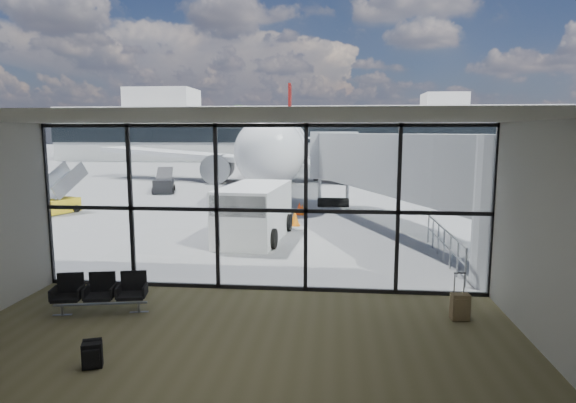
% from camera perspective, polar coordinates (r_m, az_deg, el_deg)
% --- Properties ---
extents(ground, '(220.00, 220.00, 0.00)m').
position_cam_1_polar(ground, '(52.75, 3.41, 3.56)').
color(ground, slate).
rests_on(ground, ground).
extents(lounge_shell, '(12.02, 8.01, 4.51)m').
position_cam_1_polar(lounge_shell, '(8.14, -8.39, -3.30)').
color(lounge_shell, brown).
rests_on(lounge_shell, ground).
extents(glass_curtain_wall, '(12.10, 0.12, 4.50)m').
position_cam_1_polar(glass_curtain_wall, '(12.85, -3.23, -0.83)').
color(glass_curtain_wall, white).
rests_on(glass_curtain_wall, ground).
extents(jet_bridge, '(8.00, 16.50, 4.33)m').
position_cam_1_polar(jet_bridge, '(19.89, 14.10, 3.63)').
color(jet_bridge, '#A0A3A6').
rests_on(jet_bridge, ground).
extents(apron_railing, '(0.06, 5.46, 1.11)m').
position_cam_1_polar(apron_railing, '(16.83, 18.01, -4.36)').
color(apron_railing, gray).
rests_on(apron_railing, ground).
extents(far_terminal, '(80.00, 12.20, 11.00)m').
position_cam_1_polar(far_terminal, '(74.55, 3.63, 8.15)').
color(far_terminal, silver).
rests_on(far_terminal, ground).
extents(tree_0, '(4.95, 4.95, 7.12)m').
position_cam_1_polar(tree_0, '(96.70, -23.74, 7.74)').
color(tree_0, '#382619').
rests_on(tree_0, ground).
extents(tree_1, '(5.61, 5.61, 8.07)m').
position_cam_1_polar(tree_1, '(93.94, -20.53, 8.30)').
color(tree_1, '#382619').
rests_on(tree_1, ground).
extents(tree_2, '(6.27, 6.27, 9.03)m').
position_cam_1_polar(tree_2, '(91.49, -17.13, 8.86)').
color(tree_2, '#382619').
rests_on(tree_2, ground).
extents(tree_3, '(4.95, 4.95, 7.12)m').
position_cam_1_polar(tree_3, '(89.36, -13.51, 8.22)').
color(tree_3, '#382619').
rests_on(tree_3, ground).
extents(tree_4, '(5.61, 5.61, 8.07)m').
position_cam_1_polar(tree_4, '(87.60, -9.76, 8.74)').
color(tree_4, '#382619').
rests_on(tree_4, ground).
extents(tree_5, '(6.27, 6.27, 9.03)m').
position_cam_1_polar(tree_5, '(86.23, -5.87, 9.24)').
color(tree_5, '#382619').
rests_on(tree_5, ground).
extents(seating_row, '(2.15, 1.00, 0.95)m').
position_cam_1_polar(seating_row, '(12.44, -21.26, -9.84)').
color(seating_row, gray).
rests_on(seating_row, ground).
extents(backpack, '(0.41, 0.40, 0.52)m').
position_cam_1_polar(backpack, '(9.84, -22.20, -16.49)').
color(backpack, black).
rests_on(backpack, ground).
extents(suitcase, '(0.42, 0.33, 1.09)m').
position_cam_1_polar(suitcase, '(11.87, 19.73, -11.64)').
color(suitcase, olive).
rests_on(suitcase, ground).
extents(airliner, '(34.03, 39.44, 10.16)m').
position_cam_1_polar(airliner, '(43.88, -0.51, 6.68)').
color(airliner, white).
rests_on(airliner, ground).
extents(service_van, '(2.74, 5.12, 2.16)m').
position_cam_1_polar(service_van, '(19.30, -4.09, -1.22)').
color(service_van, silver).
rests_on(service_van, ground).
extents(belt_loader, '(2.16, 3.84, 1.68)m').
position_cam_1_polar(belt_loader, '(35.58, -14.50, 1.98)').
color(belt_loader, black).
rests_on(belt_loader, ground).
extents(mobile_stairs, '(2.33, 3.31, 2.13)m').
position_cam_1_polar(mobile_stairs, '(28.21, -26.08, -0.28)').
color(mobile_stairs, gold).
rests_on(mobile_stairs, ground).
extents(traffic_cone_a, '(0.46, 0.46, 0.65)m').
position_cam_1_polar(traffic_cone_a, '(25.11, 1.36, -0.85)').
color(traffic_cone_a, '#F63E0C').
rests_on(traffic_cone_a, ground).
extents(traffic_cone_b, '(0.48, 0.48, 0.69)m').
position_cam_1_polar(traffic_cone_b, '(22.12, 0.81, -2.04)').
color(traffic_cone_b, orange).
rests_on(traffic_cone_b, ground).
extents(traffic_cone_c, '(0.40, 0.40, 0.57)m').
position_cam_1_polar(traffic_cone_c, '(25.04, 1.69, -0.97)').
color(traffic_cone_c, '#FF630D').
rests_on(traffic_cone_c, ground).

